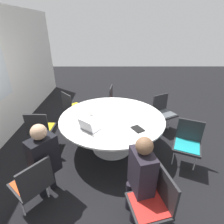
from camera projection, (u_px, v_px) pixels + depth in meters
ground_plane at (112, 147)px, 3.64m from camera, size 16.00×16.00×0.00m
conference_table at (112, 122)px, 3.37m from camera, size 1.98×1.98×0.73m
chair_0 at (33, 182)px, 2.20m from camera, size 0.61×0.60×0.86m
chair_1 at (154, 200)px, 1.97m from camera, size 0.53×0.51×0.86m
chair_2 at (188, 141)px, 2.97m from camera, size 0.56×0.57×0.86m
chair_3 at (163, 110)px, 4.05m from camera, size 0.58×0.59×0.86m
chair_4 at (116, 99)px, 4.65m from camera, size 0.49×0.47×0.86m
chair_5 at (72, 106)px, 4.28m from camera, size 0.61×0.61×0.86m
chair_6 at (41, 127)px, 3.38m from camera, size 0.43×0.45×0.86m
person_0 at (44, 157)px, 2.33m from camera, size 0.42×0.40×1.21m
person_1 at (140, 173)px, 2.07m from camera, size 0.40×0.32×1.21m
laptop at (88, 128)px, 2.86m from camera, size 0.37×0.38×0.21m
spiral_notebook at (138, 129)px, 2.91m from camera, size 0.26×0.24×0.02m
coffee_cup at (90, 113)px, 3.36m from camera, size 0.07×0.07×0.09m
handbag at (156, 117)px, 4.53m from camera, size 0.36×0.16×0.28m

